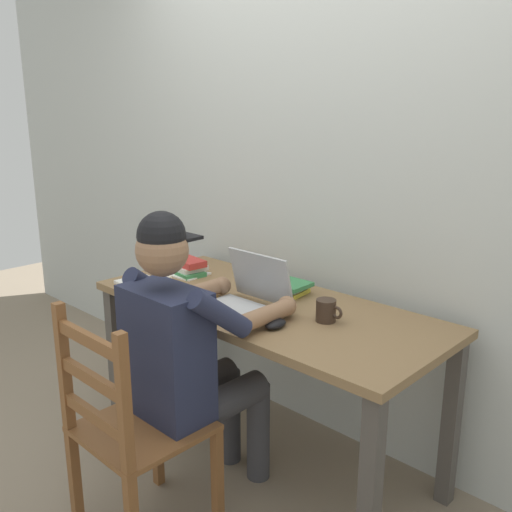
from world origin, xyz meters
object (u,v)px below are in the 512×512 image
Objects in this scene: wooden_chair at (130,430)px; landscape_photo_print at (205,294)px; desk at (264,324)px; seated_person at (189,349)px; laptop at (246,297)px; book_stack_side at (288,287)px; computer_mouse at (276,324)px; book_stack_main at (189,267)px; coffee_mug_white at (164,285)px; coffee_mug_dark at (326,311)px.

wooden_chair reaches higher than landscape_photo_print.
seated_person reaches higher than desk.
book_stack_side is (-0.01, 0.28, -0.02)m from laptop.
laptop reaches higher than desk.
book_stack_main is (-0.79, 0.23, 0.02)m from computer_mouse.
wooden_chair is at bearing -90.62° from laptop.
book_stack_side is at bearing 94.49° from desk.
book_stack_side is at bearing 124.34° from computer_mouse.
coffee_mug_white is at bearing -175.49° from computer_mouse.
book_stack_main is at bearing 175.06° from desk.
book_stack_side is (0.39, 0.40, -0.01)m from coffee_mug_white.
desk is at bearing -85.51° from book_stack_side.
seated_person is 0.56m from coffee_mug_dark.
laptop reaches higher than book_stack_side.
desk is at bearing -177.71° from coffee_mug_dark.
wooden_chair is 1.00m from book_stack_main.
desk is 8.09× the size of book_stack_side.
book_stack_side is (-0.01, 0.17, 0.13)m from desk.
computer_mouse is 0.83m from book_stack_main.
seated_person reaches higher than computer_mouse.
coffee_mug_dark is 0.91× the size of landscape_photo_print.
coffee_mug_dark is 0.89m from book_stack_main.
book_stack_main is 1.42× the size of landscape_photo_print.
laptop is 0.28m from landscape_photo_print.
book_stack_main is at bearing -167.64° from book_stack_side.
seated_person reaches higher than landscape_photo_print.
seated_person reaches higher than book_stack_main.
coffee_mug_white is 0.77m from coffee_mug_dark.
wooden_chair is 7.11× the size of landscape_photo_print.
book_stack_main is at bearing 173.71° from landscape_photo_print.
seated_person is 0.35m from computer_mouse.
coffee_mug_dark reaches higher than desk.
book_stack_main is (-0.89, 0.04, -0.01)m from coffee_mug_dark.
coffee_mug_dark reaches higher than book_stack_side.
book_stack_main is at bearing 163.98° from computer_mouse.
seated_person is 10.44× the size of coffee_mug_dark.
book_stack_side is at bearing 12.36° from book_stack_main.
coffee_mug_dark is (0.33, 0.43, 0.13)m from seated_person.
seated_person reaches higher than laptop.
laptop is 0.35m from coffee_mug_dark.
landscape_photo_print is (0.13, 0.13, -0.04)m from coffee_mug_white.
computer_mouse is at bearing -116.89° from coffee_mug_dark.
book_stack_side is at bearing 154.85° from coffee_mug_dark.
landscape_photo_print is (-0.27, 0.60, 0.31)m from wooden_chair.
desk is 0.31m from computer_mouse.
wooden_chair is 0.86m from coffee_mug_dark.
computer_mouse is 0.51m from landscape_photo_print.
desk is at bearing 89.41° from laptop.
seated_person is at bearing 90.00° from wooden_chair.
desk is 8.64× the size of book_stack_main.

